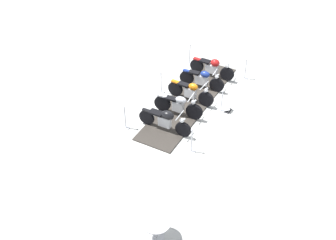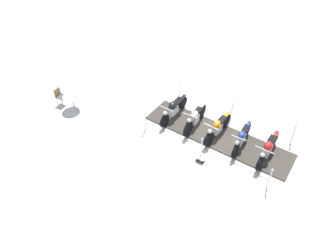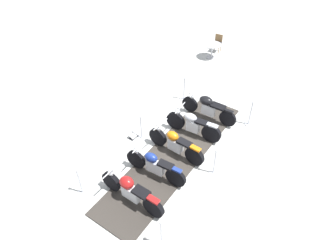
# 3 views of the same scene
# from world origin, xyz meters

# --- Properties ---
(ground_plane) EXTENTS (80.00, 80.00, 0.00)m
(ground_plane) POSITION_xyz_m (0.00, 0.00, 0.00)
(ground_plane) COLOR silver
(display_platform) EXTENTS (6.75, 4.71, 0.05)m
(display_platform) POSITION_xyz_m (0.00, 0.00, 0.03)
(display_platform) COLOR #38332D
(display_platform) RESTS_ON ground_plane
(motorcycle_black) EXTENTS (1.19, 2.06, 0.96)m
(motorcycle_black) POSITION_xyz_m (2.03, -1.07, 0.57)
(motorcycle_black) COLOR black
(motorcycle_black) RESTS_ON display_platform
(motorcycle_chrome) EXTENTS (1.06, 1.99, 1.03)m
(motorcycle_chrome) POSITION_xyz_m (1.02, -0.53, 0.52)
(motorcycle_chrome) COLOR black
(motorcycle_chrome) RESTS_ON display_platform
(motorcycle_copper) EXTENTS (1.28, 1.93, 1.00)m
(motorcycle_copper) POSITION_xyz_m (0.01, 0.02, 0.51)
(motorcycle_copper) COLOR black
(motorcycle_copper) RESTS_ON display_platform
(motorcycle_navy) EXTENTS (1.04, 1.96, 0.98)m
(motorcycle_navy) POSITION_xyz_m (-1.00, 0.58, 0.51)
(motorcycle_navy) COLOR black
(motorcycle_navy) RESTS_ON display_platform
(motorcycle_maroon) EXTENTS (1.27, 2.00, 0.97)m
(motorcycle_maroon) POSITION_xyz_m (-2.00, 1.13, 0.52)
(motorcycle_maroon) COLOR black
(motorcycle_maroon) RESTS_ON display_platform
(stanchion_right_front) EXTENTS (0.34, 0.34, 1.07)m
(stanchion_right_front) POSITION_xyz_m (3.23, -0.11, 0.33)
(stanchion_right_front) COLOR silver
(stanchion_right_front) RESTS_ON ground_plane
(stanchion_right_mid) EXTENTS (0.32, 0.32, 1.04)m
(stanchion_right_mid) POSITION_xyz_m (0.70, 1.27, 0.34)
(stanchion_right_mid) COLOR silver
(stanchion_right_mid) RESTS_ON ground_plane
(stanchion_left_rear) EXTENTS (0.32, 0.32, 1.08)m
(stanchion_left_rear) POSITION_xyz_m (-3.23, 0.11, 0.36)
(stanchion_left_rear) COLOR silver
(stanchion_left_rear) RESTS_ON ground_plane
(stanchion_right_rear) EXTENTS (0.32, 0.32, 1.06)m
(stanchion_right_rear) POSITION_xyz_m (-1.84, 2.66, 0.35)
(stanchion_right_rear) COLOR silver
(stanchion_right_rear) RESTS_ON ground_plane
(stanchion_left_front) EXTENTS (0.30, 0.30, 1.07)m
(stanchion_left_front) POSITION_xyz_m (1.84, -2.66, 0.37)
(stanchion_left_front) COLOR silver
(stanchion_left_front) RESTS_ON ground_plane
(stanchion_left_mid) EXTENTS (0.29, 0.29, 1.05)m
(stanchion_left_mid) POSITION_xyz_m (-0.70, -1.27, 0.37)
(stanchion_left_mid) COLOR silver
(stanchion_left_mid) RESTS_ON ground_plane
(info_placard) EXTENTS (0.44, 0.37, 0.20)m
(info_placard) POSITION_xyz_m (0.72, 1.57, 0.06)
(info_placard) COLOR #333338
(info_placard) RESTS_ON ground_plane
(cafe_table) EXTENTS (0.88, 0.88, 0.75)m
(cafe_table) POSITION_xyz_m (7.00, -1.33, 0.57)
(cafe_table) COLOR #B7B7BC
(cafe_table) RESTS_ON ground_plane
(cafe_chair_near_table) EXTENTS (0.52, 0.52, 0.90)m
(cafe_chair_near_table) POSITION_xyz_m (7.76, -1.64, 0.54)
(cafe_chair_near_table) COLOR olive
(cafe_chair_near_table) RESTS_ON ground_plane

